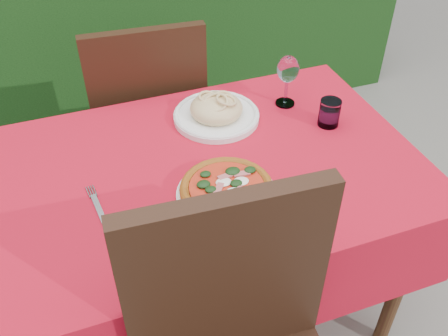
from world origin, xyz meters
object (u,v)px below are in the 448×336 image
object	(u,v)px
chair_far	(149,114)
pasta_plate	(216,111)
pizza_plate	(227,190)
wine_glass	(288,71)
water_glass	(329,114)
fork	(100,213)

from	to	relation	value
chair_far	pasta_plate	size ratio (longest dim) A/B	3.37
chair_far	pizza_plate	xyz separation A→B (m)	(0.06, -0.76, 0.21)
pasta_plate	wine_glass	distance (m)	0.28
pasta_plate	water_glass	distance (m)	0.37
chair_far	wine_glass	xyz separation A→B (m)	(0.42, -0.38, 0.32)
pizza_plate	fork	xyz separation A→B (m)	(-0.34, 0.06, -0.02)
water_glass	wine_glass	xyz separation A→B (m)	(-0.08, 0.16, 0.09)
pizza_plate	water_glass	xyz separation A→B (m)	(0.44, 0.21, 0.02)
chair_far	water_glass	xyz separation A→B (m)	(0.50, -0.54, 0.23)
pizza_plate	wine_glass	distance (m)	0.53
wine_glass	fork	size ratio (longest dim) A/B	0.89
pasta_plate	fork	distance (m)	0.55
pizza_plate	fork	world-z (taller)	pizza_plate
pasta_plate	water_glass	bearing A→B (deg)	-25.02
fork	pizza_plate	bearing A→B (deg)	-15.33
chair_far	wine_glass	world-z (taller)	chair_far
pasta_plate	wine_glass	bearing A→B (deg)	0.93
pasta_plate	chair_far	bearing A→B (deg)	112.82
pizza_plate	water_glass	bearing A→B (deg)	25.96
pizza_plate	chair_far	bearing A→B (deg)	94.62
pasta_plate	fork	bearing A→B (deg)	-144.61
pizza_plate	fork	distance (m)	0.35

